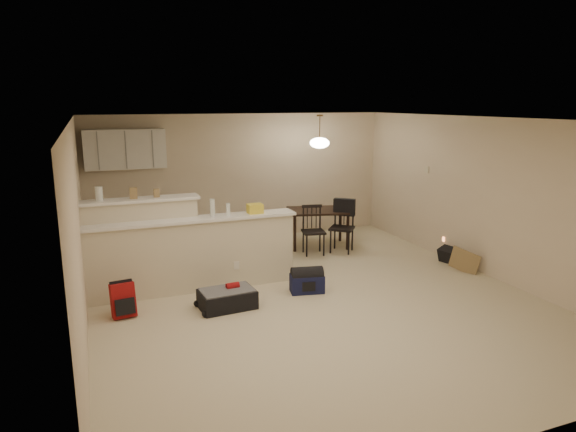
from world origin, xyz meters
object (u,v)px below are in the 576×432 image
dining_chair_far (342,227)px  suitcase (227,299)px  red_backpack (123,300)px  black_daypack (449,255)px  dining_chair_near (314,230)px  dining_table (319,214)px  navy_duffel (307,283)px  pendant_lamp (320,142)px

dining_chair_far → suitcase: size_ratio=1.31×
red_backpack → black_daypack: size_ratio=1.48×
dining_chair_near → dining_table: bearing=66.9°
suitcase → black_daypack: bearing=3.4°
red_backpack → dining_table: bearing=22.0°
navy_duffel → black_daypack: black_daypack is taller
navy_duffel → dining_chair_far: bearing=61.2°
dining_chair_near → red_backpack: dining_chair_near is taller
dining_table → dining_chair_near: size_ratio=1.47×
dining_table → suitcase: dining_table is taller
red_backpack → black_daypack: 5.42m
dining_chair_near → suitcase: 2.83m
dining_chair_far → pendant_lamp: bearing=155.9°
black_daypack → dining_chair_near: bearing=42.6°
red_backpack → navy_duffel: size_ratio=0.92×
dining_chair_far → red_backpack: 4.29m
red_backpack → navy_duffel: bearing=-8.9°
navy_duffel → black_daypack: (2.84, 0.40, 0.00)m
suitcase → red_backpack: size_ratio=1.64×
dining_chair_near → navy_duffel: bearing=-106.0°
dining_chair_far → black_daypack: size_ratio=3.18×
dining_table → suitcase: (-2.41, -2.31, -0.51)m
pendant_lamp → dining_chair_near: pendant_lamp is taller
black_daypack → navy_duffel: bearing=84.4°
suitcase → red_backpack: bearing=166.5°
dining_chair_near → black_daypack: size_ratio=2.97×
suitcase → navy_duffel: 1.24m
dining_chair_near → dining_chair_far: 0.55m
pendant_lamp → navy_duffel: size_ratio=1.28×
dining_chair_far → black_daypack: 1.94m
dining_table → pendant_lamp: bearing=-89.8°
pendant_lamp → dining_chair_far: pendant_lamp is taller
dining_table → dining_chair_far: size_ratio=1.37×
dining_chair_near → black_daypack: 2.39m
dining_chair_far → navy_duffel: bearing=-90.2°
pendant_lamp → black_daypack: size_ratio=2.07×
red_backpack → black_daypack: red_backpack is taller
suitcase → red_backpack: (-1.33, 0.22, 0.10)m
pendant_lamp → dining_chair_near: 1.64m
suitcase → black_daypack: 4.11m
pendant_lamp → dining_chair_near: (-0.30, -0.45, -1.54)m
pendant_lamp → black_daypack: pendant_lamp is taller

